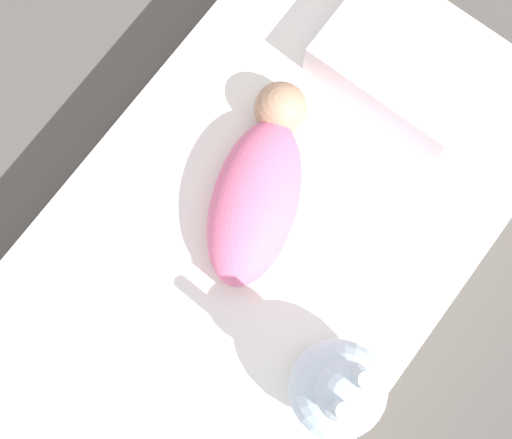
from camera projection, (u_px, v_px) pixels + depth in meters
ground_plane at (257, 252)px, 1.80m from camera, size 12.00×12.00×0.00m
bed_mattress at (257, 246)px, 1.71m from camera, size 1.47×0.86×0.20m
swaddled_baby at (259, 187)px, 1.56m from camera, size 0.48×0.32×0.13m
pillow at (407, 59)px, 1.63m from camera, size 0.29×0.38×0.11m
bunny_plush at (339, 390)px, 1.42m from camera, size 0.20×0.20×0.38m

